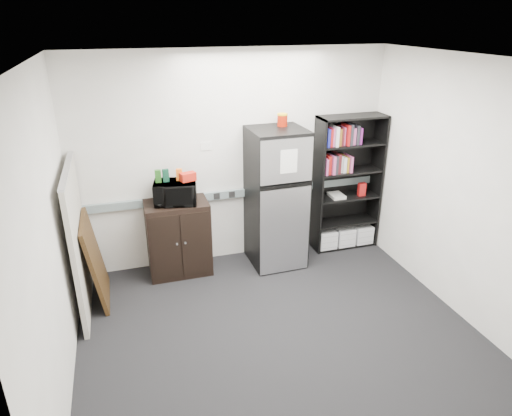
% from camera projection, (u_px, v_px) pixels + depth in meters
% --- Properties ---
extents(floor, '(4.00, 4.00, 0.00)m').
position_uv_depth(floor, '(278.00, 331.00, 4.75)').
color(floor, black).
rests_on(floor, ground).
extents(wall_back, '(4.00, 0.02, 2.70)m').
position_uv_depth(wall_back, '(234.00, 159.00, 5.77)').
color(wall_back, silver).
rests_on(wall_back, floor).
extents(wall_right, '(0.02, 3.50, 2.70)m').
position_uv_depth(wall_right, '(461.00, 190.00, 4.76)').
color(wall_right, silver).
rests_on(wall_right, floor).
extents(wall_left, '(0.02, 3.50, 2.70)m').
position_uv_depth(wall_left, '(48.00, 241.00, 3.69)').
color(wall_left, silver).
rests_on(wall_left, floor).
extents(ceiling, '(4.00, 3.50, 0.02)m').
position_uv_depth(ceiling, '(284.00, 60.00, 3.70)').
color(ceiling, white).
rests_on(ceiling, wall_back).
extents(electrical_raceway, '(3.92, 0.05, 0.10)m').
position_uv_depth(electrical_raceway, '(235.00, 193.00, 5.92)').
color(electrical_raceway, gray).
rests_on(electrical_raceway, wall_back).
extents(wall_note, '(0.14, 0.00, 0.10)m').
position_uv_depth(wall_note, '(206.00, 146.00, 5.59)').
color(wall_note, white).
rests_on(wall_note, wall_back).
extents(bookshelf, '(0.90, 0.34, 1.85)m').
position_uv_depth(bookshelf, '(347.00, 185.00, 6.18)').
color(bookshelf, black).
rests_on(bookshelf, floor).
extents(cubicle_partition, '(0.06, 1.30, 1.62)m').
position_uv_depth(cubicle_partition, '(78.00, 240.00, 4.88)').
color(cubicle_partition, '#9D988B').
rests_on(cubicle_partition, floor).
extents(cabinet, '(0.76, 0.51, 0.95)m').
position_uv_depth(cabinet, '(179.00, 238.00, 5.68)').
color(cabinet, black).
rests_on(cabinet, floor).
extents(microwave, '(0.55, 0.42, 0.27)m').
position_uv_depth(microwave, '(175.00, 193.00, 5.42)').
color(microwave, black).
rests_on(microwave, cabinet).
extents(snack_box_a, '(0.07, 0.06, 0.15)m').
position_uv_depth(snack_box_a, '(158.00, 176.00, 5.32)').
color(snack_box_a, '#1F5317').
rests_on(snack_box_a, microwave).
extents(snack_box_b, '(0.07, 0.05, 0.15)m').
position_uv_depth(snack_box_b, '(166.00, 175.00, 5.35)').
color(snack_box_b, '#0C3724').
rests_on(snack_box_b, microwave).
extents(snack_box_c, '(0.08, 0.06, 0.14)m').
position_uv_depth(snack_box_c, '(179.00, 175.00, 5.39)').
color(snack_box_c, orange).
rests_on(snack_box_c, microwave).
extents(snack_bag, '(0.20, 0.15, 0.10)m').
position_uv_depth(snack_bag, '(188.00, 177.00, 5.38)').
color(snack_bag, red).
rests_on(snack_bag, microwave).
extents(refrigerator, '(0.69, 0.71, 1.78)m').
position_uv_depth(refrigerator, '(276.00, 198.00, 5.78)').
color(refrigerator, black).
rests_on(refrigerator, floor).
extents(coffee_can, '(0.13, 0.13, 0.17)m').
position_uv_depth(coffee_can, '(282.00, 119.00, 5.54)').
color(coffee_can, '#9A1907').
rests_on(coffee_can, refrigerator).
extents(framed_poster, '(0.19, 0.78, 1.00)m').
position_uv_depth(framed_poster, '(96.00, 260.00, 5.11)').
color(framed_poster, black).
rests_on(framed_poster, floor).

